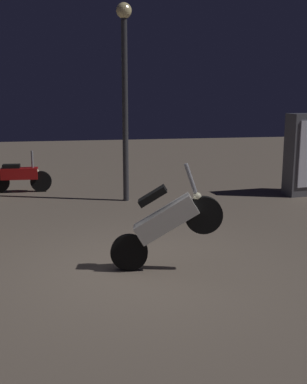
{
  "coord_description": "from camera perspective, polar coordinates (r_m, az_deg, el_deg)",
  "views": [
    {
      "loc": [
        -1.04,
        -6.67,
        2.63
      ],
      "look_at": [
        0.41,
        0.95,
        1.0
      ],
      "focal_mm": 44.59,
      "sensor_mm": 36.0,
      "label": 1
    }
  ],
  "objects": [
    {
      "name": "motorcycle_white_foreground",
      "position": [
        7.03,
        1.48,
        -3.69
      ],
      "size": [
        1.65,
        0.49,
        1.63
      ],
      "rotation": [
        0.0,
        0.0,
        -0.2
      ],
      "color": "black",
      "rests_on": "ground_plane"
    },
    {
      "name": "streetlamp_near",
      "position": [
        11.52,
        -3.47,
        13.56
      ],
      "size": [
        0.36,
        0.36,
        4.63
      ],
      "color": "#38383D",
      "rests_on": "ground_plane"
    },
    {
      "name": "ground_plane",
      "position": [
        7.24,
        -1.81,
        -9.42
      ],
      "size": [
        40.0,
        40.0,
        0.0
      ],
      "primitive_type": "plane",
      "color": "#756656"
    },
    {
      "name": "motorcycle_red_parked_right",
      "position": [
        13.17,
        -15.74,
        1.84
      ],
      "size": [
        1.66,
        0.34,
        1.11
      ],
      "rotation": [
        0.0,
        0.0,
        6.24
      ],
      "color": "black",
      "rests_on": "ground_plane"
    }
  ]
}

